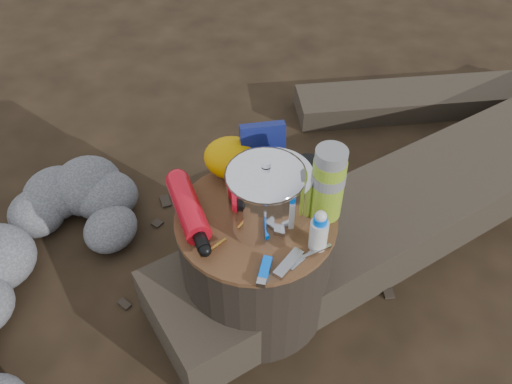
% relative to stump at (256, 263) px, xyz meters
% --- Properties ---
extents(ground, '(60.00, 60.00, 0.00)m').
position_rel_stump_xyz_m(ground, '(0.00, 0.00, -0.19)').
color(ground, black).
rests_on(ground, ground).
extents(stump, '(0.42, 0.42, 0.39)m').
position_rel_stump_xyz_m(stump, '(0.00, 0.00, 0.00)').
color(stump, black).
rests_on(stump, ground).
extents(rock_ring, '(0.40, 0.87, 0.17)m').
position_rel_stump_xyz_m(rock_ring, '(-0.68, -0.10, -0.11)').
color(rock_ring, '#515155').
rests_on(rock_ring, ground).
extents(log_main, '(1.78, 1.70, 0.18)m').
position_rel_stump_xyz_m(log_main, '(0.55, 0.50, -0.11)').
color(log_main, '#312920').
rests_on(log_main, ground).
extents(log_small, '(1.18, 0.56, 0.10)m').
position_rel_stump_xyz_m(log_small, '(0.55, 1.14, -0.15)').
color(log_small, '#312920').
rests_on(log_small, ground).
extents(foil_windscreen, '(0.20, 0.20, 0.12)m').
position_rel_stump_xyz_m(foil_windscreen, '(0.03, 0.04, 0.26)').
color(foil_windscreen, silver).
rests_on(foil_windscreen, stump).
extents(camping_pot, '(0.19, 0.19, 0.19)m').
position_rel_stump_xyz_m(camping_pot, '(0.03, -0.01, 0.29)').
color(camping_pot, white).
rests_on(camping_pot, stump).
extents(fuel_bottle, '(0.20, 0.27, 0.07)m').
position_rel_stump_xyz_m(fuel_bottle, '(-0.17, -0.03, 0.23)').
color(fuel_bottle, red).
rests_on(fuel_bottle, stump).
extents(thermos, '(0.08, 0.08, 0.21)m').
position_rel_stump_xyz_m(thermos, '(0.17, 0.05, 0.30)').
color(thermos, '#7FA421').
rests_on(thermos, stump).
extents(travel_mug, '(0.07, 0.07, 0.11)m').
position_rel_stump_xyz_m(travel_mug, '(0.12, 0.11, 0.25)').
color(travel_mug, black).
rests_on(travel_mug, stump).
extents(stuff_sack, '(0.16, 0.13, 0.11)m').
position_rel_stump_xyz_m(stuff_sack, '(-0.09, 0.15, 0.25)').
color(stuff_sack, '#CF9100').
rests_on(stuff_sack, stump).
extents(food_pouch, '(0.12, 0.07, 0.16)m').
position_rel_stump_xyz_m(food_pouch, '(-0.02, 0.18, 0.27)').
color(food_pouch, '#0F1754').
rests_on(food_pouch, stump).
extents(lighter, '(0.02, 0.08, 0.02)m').
position_rel_stump_xyz_m(lighter, '(0.05, -0.16, 0.20)').
color(lighter, '#005DF9').
rests_on(lighter, stump).
extents(multitool, '(0.07, 0.10, 0.01)m').
position_rel_stump_xyz_m(multitool, '(0.11, -0.14, 0.20)').
color(multitool, '#AAAAAF').
rests_on(multitool, stump).
extents(pot_grabber, '(0.10, 0.11, 0.01)m').
position_rel_stump_xyz_m(pot_grabber, '(0.15, -0.10, 0.20)').
color(pot_grabber, '#AAAAAF').
rests_on(pot_grabber, stump).
extents(squeeze_bottle, '(0.05, 0.05, 0.11)m').
position_rel_stump_xyz_m(squeeze_bottle, '(0.17, -0.07, 0.25)').
color(squeeze_bottle, silver).
rests_on(squeeze_bottle, stump).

